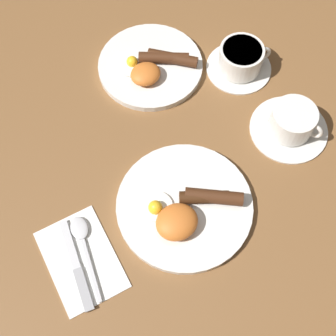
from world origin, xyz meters
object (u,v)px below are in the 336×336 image
Objects in this scene: breakfast_plate_near at (185,207)px; teacup_far at (241,60)px; spoon at (82,237)px; teacup_near at (292,123)px; breakfast_plate_far at (151,66)px; knife at (77,269)px.

teacup_far is at bearing 41.15° from breakfast_plate_near.
breakfast_plate_near reaches higher than spoon.
teacup_near reaches higher than breakfast_plate_near.
teacup_far is 0.51m from spoon.
teacup_near reaches higher than spoon.
breakfast_plate_near is 0.20m from spoon.
breakfast_plate_far is 0.47m from knife.
teacup_near is at bearing 10.64° from breakfast_plate_near.
spoon is at bearing -157.28° from teacup_far.
breakfast_plate_far is at bearing 73.36° from breakfast_plate_near.
spoon is at bearing 168.04° from breakfast_plate_near.
breakfast_plate_near is 0.23m from knife.
teacup_near reaches higher than knife.
teacup_far reaches higher than knife.
knife is (-0.33, -0.34, -0.01)m from breakfast_plate_far.
breakfast_plate_near is at bearing -106.64° from breakfast_plate_far.
breakfast_plate_far is 1.38× the size of spoon.
breakfast_plate_near is 1.61× the size of teacup_near.
teacup_near is 0.51m from knife.
breakfast_plate_near is 1.56× the size of spoon.
breakfast_plate_far is at bearing -36.93° from spoon.
breakfast_plate_near is at bearing -93.14° from spoon.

